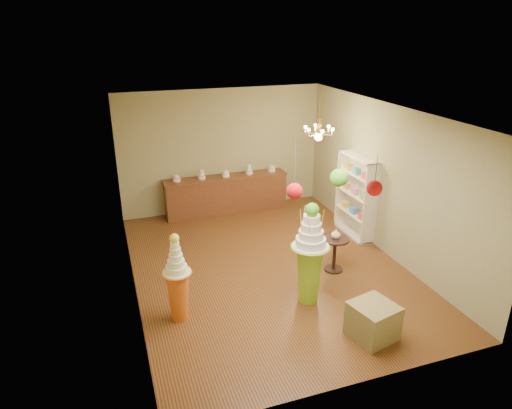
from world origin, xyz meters
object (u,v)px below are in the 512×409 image
object	(u,v)px
pedestal_orange	(178,288)
round_table	(335,250)
pedestal_green	(310,261)
sideboard	(226,194)

from	to	relation	value
pedestal_orange	round_table	size ratio (longest dim) A/B	2.22
pedestal_green	round_table	xyz separation A→B (m)	(0.90, 0.78, -0.33)
sideboard	round_table	bearing A→B (deg)	-71.55
pedestal_orange	pedestal_green	bearing A→B (deg)	-5.66
pedestal_green	pedestal_orange	size ratio (longest dim) A/B	1.20
sideboard	round_table	xyz separation A→B (m)	(1.16, -3.47, -0.04)
pedestal_orange	sideboard	world-z (taller)	pedestal_orange
sideboard	pedestal_green	bearing A→B (deg)	-86.59
pedestal_green	sideboard	size ratio (longest dim) A/B	0.59
pedestal_green	sideboard	distance (m)	4.27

